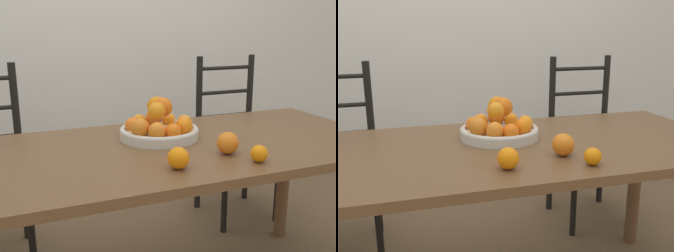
{
  "view_description": "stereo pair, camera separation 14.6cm",
  "coord_description": "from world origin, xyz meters",
  "views": [
    {
      "loc": [
        -0.56,
        -1.38,
        1.22
      ],
      "look_at": [
        0.0,
        0.02,
        0.82
      ],
      "focal_mm": 42.0,
      "sensor_mm": 36.0,
      "label": 1
    },
    {
      "loc": [
        -0.42,
        -1.43,
        1.22
      ],
      "look_at": [
        0.0,
        0.02,
        0.82
      ],
      "focal_mm": 42.0,
      "sensor_mm": 36.0,
      "label": 2
    }
  ],
  "objects": [
    {
      "name": "dining_table",
      "position": [
        0.0,
        0.0,
        0.65
      ],
      "size": [
        1.83,
        0.81,
        0.75
      ],
      "color": "brown",
      "rests_on": "ground_plane"
    },
    {
      "name": "chair_right",
      "position": [
        0.73,
        0.7,
        0.48
      ],
      "size": [
        0.42,
        0.4,
        1.02
      ],
      "rotation": [
        0.0,
        0.0,
        0.01
      ],
      "color": "black",
      "rests_on": "ground_plane"
    },
    {
      "name": "orange_loose_0",
      "position": [
        0.16,
        -0.18,
        0.79
      ],
      "size": [
        0.08,
        0.08,
        0.08
      ],
      "color": "orange",
      "rests_on": "dining_table"
    },
    {
      "name": "orange_loose_2",
      "position": [
        -0.07,
        -0.25,
        0.79
      ],
      "size": [
        0.07,
        0.07,
        0.07
      ],
      "color": "orange",
      "rests_on": "dining_table"
    },
    {
      "name": "wall_back",
      "position": [
        0.0,
        1.44,
        1.3
      ],
      "size": [
        8.0,
        0.06,
        2.6
      ],
      "color": "silver",
      "rests_on": "ground_plane"
    },
    {
      "name": "fruit_bowl",
      "position": [
        -0.0,
        0.11,
        0.8
      ],
      "size": [
        0.33,
        0.33,
        0.17
      ],
      "color": "beige",
      "rests_on": "dining_table"
    },
    {
      "name": "orange_loose_1",
      "position": [
        0.22,
        -0.3,
        0.78
      ],
      "size": [
        0.06,
        0.06,
        0.06
      ],
      "color": "orange",
      "rests_on": "dining_table"
    }
  ]
}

